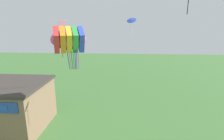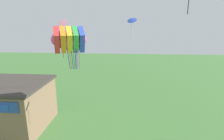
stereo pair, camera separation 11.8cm
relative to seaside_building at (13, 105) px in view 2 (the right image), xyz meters
The scene contains 5 objects.
seaside_building is the anchor object (origin of this frame).
kite_rainbow_parafoil 9.44m from the seaside_building, 16.89° to the right, with size 3.08×2.71×3.18m.
kite_blue_delta 13.64m from the seaside_building, ahead, with size 0.94×0.89×1.93m.
kite_pink_diamond 8.81m from the seaside_building, ahead, with size 0.78×1.03×3.13m.
kite_purple_streamer 8.89m from the seaside_building, 47.30° to the left, with size 0.69×0.81×2.98m.
Camera 2 is at (0.86, -3.30, 9.66)m, focal length 28.00 mm.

